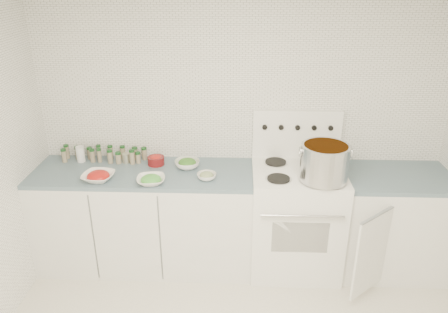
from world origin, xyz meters
TOP-DOWN VIEW (x-y plane):
  - room_walls at (0.00, 0.00)m, footprint 3.54×3.04m
  - counter_left at (-0.82, 1.19)m, footprint 1.85×0.62m
  - stove at (0.48, 1.19)m, footprint 0.76×0.70m
  - counter_right at (1.30, 1.19)m, footprint 0.89×0.89m
  - stock_pot at (0.65, 1.01)m, footprint 0.40×0.37m
  - bowl_tomato at (-1.14, 1.01)m, footprint 0.28×0.28m
  - bowl_snowpea at (-0.71, 0.97)m, footprint 0.25×0.25m
  - bowl_broccoli at (-0.46, 1.28)m, footprint 0.23×0.23m
  - bowl_zucchini at (-0.27, 1.06)m, footprint 0.19×0.19m
  - bowl_pepper at (-0.73, 1.33)m, footprint 0.14×0.14m
  - salt_canister at (-1.41, 1.37)m, footprint 0.09×0.09m
  - tin_can at (-1.00, 1.36)m, footprint 0.09×0.09m
  - spice_cluster at (-1.18, 1.40)m, footprint 0.74×0.16m

SIDE VIEW (x-z plane):
  - counter_right at x=1.30m, z-range 0.00..0.90m
  - counter_left at x=-0.82m, z-range 0.00..0.90m
  - stove at x=0.48m, z-range -0.18..1.18m
  - bowl_zucchini at x=-0.27m, z-range 0.90..0.96m
  - bowl_snowpea at x=-0.71m, z-range 0.89..0.97m
  - bowl_tomato at x=-1.14m, z-range 0.89..0.98m
  - bowl_broccoli at x=-0.46m, z-range 0.90..0.98m
  - bowl_pepper at x=-0.73m, z-range 0.90..0.99m
  - tin_can at x=-1.00m, z-range 0.90..0.99m
  - spice_cluster at x=-1.18m, z-range 0.90..1.03m
  - salt_canister at x=-1.41m, z-range 0.90..1.04m
  - stock_pot at x=0.65m, z-range 0.96..1.24m
  - room_walls at x=0.00m, z-range 0.30..2.82m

